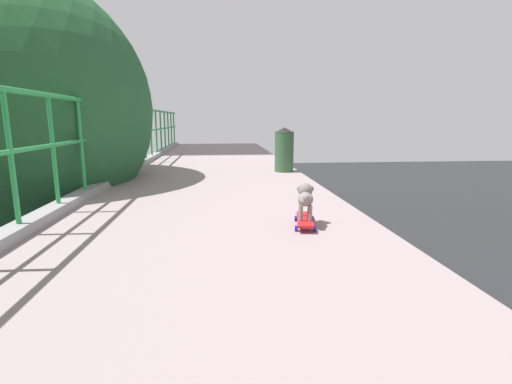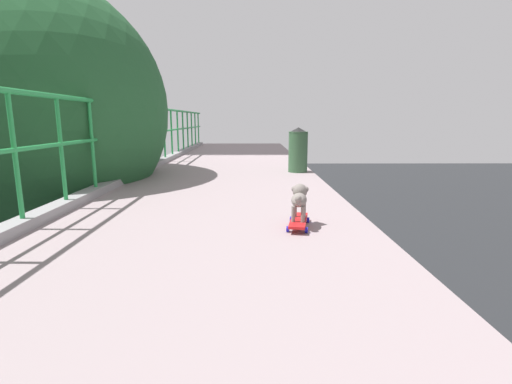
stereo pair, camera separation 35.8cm
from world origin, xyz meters
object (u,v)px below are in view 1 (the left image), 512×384
object	(u,v)px
car_grey_seventh	(43,289)
toy_skateboard	(305,220)
city_bus	(39,209)
small_dog	(305,197)
litter_bin	(284,149)

from	to	relation	value
car_grey_seventh	toy_skateboard	xyz separation A→B (m)	(7.55, -10.50, 5.35)
city_bus	small_dog	bearing A→B (deg)	-59.02
toy_skateboard	small_dog	xyz separation A→B (m)	(0.01, 0.03, 0.22)
city_bus	litter_bin	xyz separation A→B (m)	(11.96, -15.42, 4.59)
car_grey_seventh	small_dog	size ratio (longest dim) A/B	10.54
car_grey_seventh	litter_bin	size ratio (longest dim) A/B	4.54
car_grey_seventh	city_bus	bearing A→B (deg)	114.43
city_bus	litter_bin	distance (m)	20.05
city_bus	toy_skateboard	size ratio (longest dim) A/B	20.78
toy_skateboard	small_dog	distance (m)	0.22
car_grey_seventh	litter_bin	xyz separation A→B (m)	(7.99, -6.69, 5.73)
toy_skateboard	small_dog	size ratio (longest dim) A/B	1.51
car_grey_seventh	toy_skateboard	bearing A→B (deg)	-54.27
toy_skateboard	city_bus	bearing A→B (deg)	120.92
small_dog	litter_bin	world-z (taller)	litter_bin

